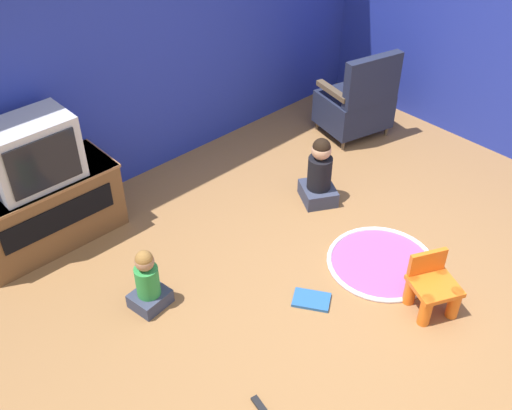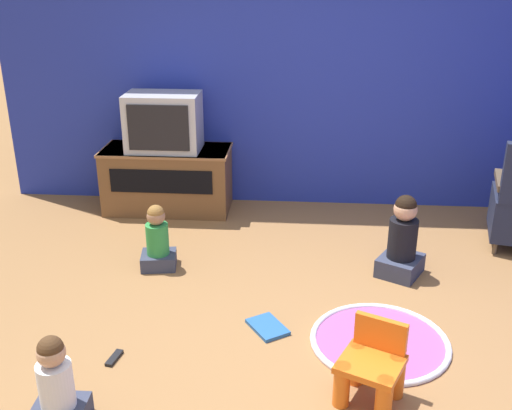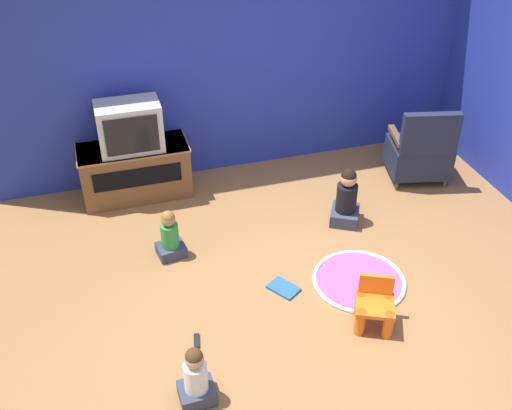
% 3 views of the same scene
% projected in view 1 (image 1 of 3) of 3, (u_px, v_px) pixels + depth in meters
% --- Properties ---
extents(ground_plane, '(30.00, 30.00, 0.00)m').
position_uv_depth(ground_plane, '(355.00, 283.00, 4.51)').
color(ground_plane, olive).
extents(wall_back, '(5.56, 0.12, 2.87)m').
position_uv_depth(wall_back, '(131.00, 19.00, 4.88)').
color(wall_back, '#23339E').
rests_on(wall_back, ground_plane).
extents(tv_cabinet, '(1.16, 0.53, 0.59)m').
position_uv_depth(tv_cabinet, '(45.00, 208.00, 4.73)').
color(tv_cabinet, brown).
rests_on(tv_cabinet, ground_plane).
extents(television, '(0.65, 0.42, 0.51)m').
position_uv_depth(television, '(31.00, 153.00, 4.38)').
color(television, '#B7B7BC').
rests_on(television, tv_cabinet).
extents(black_armchair, '(0.75, 0.68, 0.92)m').
position_uv_depth(black_armchair, '(357.00, 103.00, 6.01)').
color(black_armchair, brown).
rests_on(black_armchair, ground_plane).
extents(yellow_kid_chair, '(0.41, 0.40, 0.43)m').
position_uv_depth(yellow_kid_chair, '(432.00, 289.00, 4.21)').
color(yellow_kid_chair, orange).
rests_on(yellow_kid_chair, ground_plane).
extents(play_mat, '(0.85, 0.85, 0.04)m').
position_uv_depth(play_mat, '(382.00, 263.00, 4.67)').
color(play_mat, '#A54C8C').
rests_on(play_mat, ground_plane).
extents(child_watching_center, '(0.40, 0.41, 0.63)m').
position_uv_depth(child_watching_center, '(319.00, 175.00, 5.16)').
color(child_watching_center, '#33384C').
rests_on(child_watching_center, ground_plane).
extents(child_watching_right, '(0.29, 0.26, 0.51)m').
position_uv_depth(child_watching_right, '(148.00, 283.00, 4.20)').
color(child_watching_right, '#33384C').
rests_on(child_watching_right, ground_plane).
extents(book, '(0.30, 0.32, 0.02)m').
position_uv_depth(book, '(311.00, 300.00, 4.35)').
color(book, '#235699').
rests_on(book, ground_plane).
extents(remote_control, '(0.07, 0.16, 0.02)m').
position_uv_depth(remote_control, '(260.00, 406.00, 3.66)').
color(remote_control, black).
rests_on(remote_control, ground_plane).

